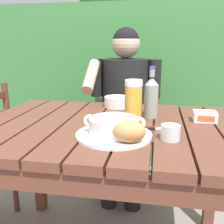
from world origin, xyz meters
TOP-DOWN VIEW (x-y plane):
  - dining_table at (0.00, 0.00)m, footprint 1.18×0.85m
  - hedge_backdrop at (0.04, 1.51)m, footprint 3.05×0.87m
  - chair_near_diner at (-0.01, 0.86)m, footprint 0.48×0.45m
  - person_eating at (-0.02, 0.66)m, footprint 0.48×0.47m
  - serving_plate at (0.05, -0.16)m, footprint 0.29×0.29m
  - soup_bowl at (0.05, -0.16)m, footprint 0.24×0.19m
  - bread_roll at (0.12, -0.24)m, footprint 0.12×0.10m
  - beer_glass at (0.10, 0.07)m, footprint 0.08×0.08m
  - beer_bottle at (0.18, 0.13)m, footprint 0.07×0.07m
  - water_glass_small at (0.26, -0.16)m, footprint 0.07×0.07m
  - butter_tub at (0.43, 0.11)m, footprint 0.10×0.08m
  - table_knife at (0.20, -0.05)m, footprint 0.16×0.06m
  - diner_bowl at (-0.01, 0.32)m, footprint 0.14×0.14m

SIDE VIEW (x-z plane):
  - chair_near_diner at x=-0.01m, z-range 0.00..0.95m
  - dining_table at x=0.00m, z-range 0.28..1.04m
  - person_eating at x=-0.02m, z-range 0.11..1.33m
  - table_knife at x=0.20m, z-range 0.77..0.78m
  - serving_plate at x=0.05m, z-range 0.77..0.78m
  - butter_tub at x=0.43m, z-range 0.77..0.81m
  - water_glass_small at x=0.26m, z-range 0.77..0.82m
  - diner_bowl at x=-0.01m, z-range 0.77..0.83m
  - soup_bowl at x=0.05m, z-range 0.78..0.85m
  - bread_roll at x=0.12m, z-range 0.78..0.86m
  - beer_glass at x=0.10m, z-range 0.77..0.96m
  - beer_bottle at x=0.18m, z-range 0.75..0.99m
  - hedge_backdrop at x=0.04m, z-range -0.18..2.31m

